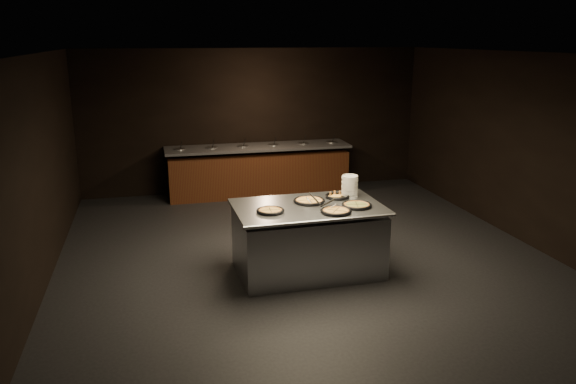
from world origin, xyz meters
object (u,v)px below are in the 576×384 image
(serving_counter, at_px, (308,240))
(pan_veggie_whole, at_px, (270,211))
(pan_cheese_whole, at_px, (309,201))
(plate_stack, at_px, (350,186))

(serving_counter, bearing_deg, pan_veggie_whole, -165.11)
(pan_veggie_whole, relative_size, pan_cheese_whole, 0.84)
(plate_stack, xyz_separation_m, pan_cheese_whole, (-0.64, -0.17, -0.12))
(serving_counter, xyz_separation_m, pan_cheese_whole, (0.06, 0.16, 0.51))
(pan_veggie_whole, bearing_deg, plate_stack, 21.06)
(serving_counter, distance_m, plate_stack, 1.00)
(plate_stack, bearing_deg, pan_cheese_whole, -165.48)
(pan_veggie_whole, xyz_separation_m, pan_cheese_whole, (0.61, 0.31, 0.00))
(serving_counter, xyz_separation_m, plate_stack, (0.70, 0.32, 0.64))
(pan_cheese_whole, bearing_deg, pan_veggie_whole, -152.61)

